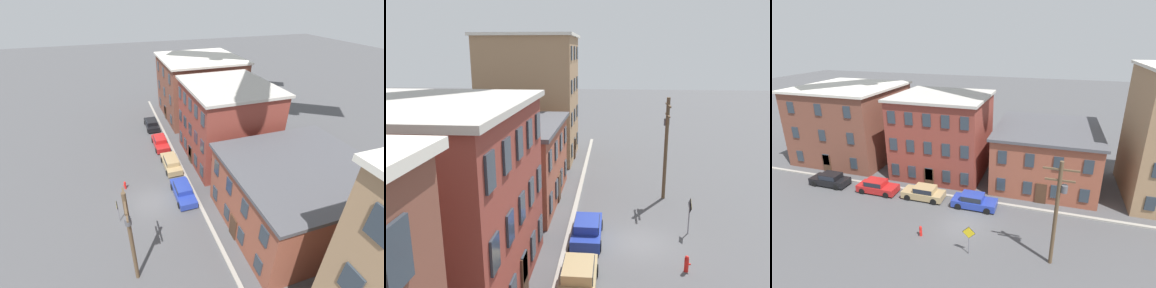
# 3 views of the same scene
# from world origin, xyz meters

# --- Properties ---
(ground_plane) EXTENTS (200.00, 200.00, 0.00)m
(ground_plane) POSITION_xyz_m (0.00, 0.00, 0.00)
(ground_plane) COLOR #4C4C4F
(kerb_strip) EXTENTS (56.00, 0.36, 0.16)m
(kerb_strip) POSITION_xyz_m (0.00, 4.50, 0.08)
(kerb_strip) COLOR #9E998E
(kerb_strip) RESTS_ON ground_plane
(apartment_midblock) EXTENTS (10.88, 9.75, 9.63)m
(apartment_midblock) POSITION_xyz_m (-5.80, 10.62, 4.83)
(apartment_midblock) COLOR brown
(apartment_midblock) RESTS_ON ground_plane
(apartment_far) EXTENTS (11.34, 12.20, 6.40)m
(apartment_far) POSITION_xyz_m (6.39, 11.84, 3.21)
(apartment_far) COLOR brown
(apartment_far) RESTS_ON ground_plane
(apartment_annex) EXTENTS (9.27, 10.31, 13.59)m
(apartment_annex) POSITION_xyz_m (19.04, 10.90, 6.81)
(apartment_annex) COLOR #9E7A56
(apartment_annex) RESTS_ON ground_plane
(car_tan) EXTENTS (4.40, 1.92, 1.43)m
(car_tan) POSITION_xyz_m (-5.26, 3.36, 0.75)
(car_tan) COLOR tan
(car_tan) RESTS_ON ground_plane
(car_blue) EXTENTS (4.40, 1.92, 1.43)m
(car_blue) POSITION_xyz_m (0.13, 3.27, 0.75)
(car_blue) COLOR #233899
(car_blue) RESTS_ON ground_plane
(caution_sign) EXTENTS (1.05, 0.08, 2.51)m
(caution_sign) POSITION_xyz_m (1.53, -3.37, 1.68)
(caution_sign) COLOR slate
(caution_sign) RESTS_ON ground_plane
(utility_pole) EXTENTS (2.40, 0.44, 8.33)m
(utility_pole) POSITION_xyz_m (7.71, -2.51, 4.69)
(utility_pole) COLOR brown
(utility_pole) RESTS_ON ground_plane
(fire_hydrant) EXTENTS (0.24, 0.34, 0.96)m
(fire_hydrant) POSITION_xyz_m (-3.01, -2.41, 0.48)
(fire_hydrant) COLOR red
(fire_hydrant) RESTS_ON ground_plane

